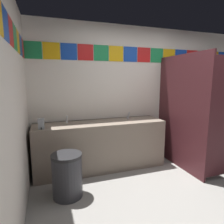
# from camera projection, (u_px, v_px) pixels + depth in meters

# --- Properties ---
(ground_plane) EXTENTS (9.29, 9.29, 0.00)m
(ground_plane) POSITION_uv_depth(u_px,v_px,m) (200.00, 201.00, 2.52)
(ground_plane) COLOR gray
(wall_back) EXTENTS (4.22, 0.09, 2.53)m
(wall_back) POSITION_uv_depth(u_px,v_px,m) (142.00, 94.00, 3.88)
(wall_back) COLOR silver
(wall_back) RESTS_ON ground_plane
(wall_side) EXTENTS (0.09, 3.30, 2.53)m
(wall_side) POSITION_uv_depth(u_px,v_px,m) (4.00, 114.00, 1.62)
(wall_side) COLOR silver
(wall_side) RESTS_ON ground_plane
(vanity_counter) EXTENTS (2.22, 0.58, 0.83)m
(vanity_counter) POSITION_uv_depth(u_px,v_px,m) (101.00, 145.00, 3.42)
(vanity_counter) COLOR gray
(vanity_counter) RESTS_ON ground_plane
(faucet_left) EXTENTS (0.04, 0.10, 0.14)m
(faucet_left) POSITION_uv_depth(u_px,v_px,m) (67.00, 120.00, 3.25)
(faucet_left) COLOR silver
(faucet_left) RESTS_ON vanity_counter
(faucet_right) EXTENTS (0.04, 0.10, 0.14)m
(faucet_right) POSITION_uv_depth(u_px,v_px,m) (128.00, 116.00, 3.60)
(faucet_right) COLOR silver
(faucet_right) RESTS_ON vanity_counter
(soap_dispenser) EXTENTS (0.09, 0.09, 0.16)m
(soap_dispenser) POSITION_uv_depth(u_px,v_px,m) (41.00, 124.00, 2.87)
(soap_dispenser) COLOR gray
(soap_dispenser) RESTS_ON vanity_counter
(stall_divider) EXTENTS (0.92, 1.30, 1.97)m
(stall_divider) POSITION_uv_depth(u_px,v_px,m) (199.00, 114.00, 3.24)
(stall_divider) COLOR #471E23
(stall_divider) RESTS_ON ground_plane
(toilet) EXTENTS (0.39, 0.49, 0.74)m
(toilet) POSITION_uv_depth(u_px,v_px,m) (193.00, 142.00, 3.92)
(toilet) COLOR white
(toilet) RESTS_ON ground_plane
(trash_bin) EXTENTS (0.40, 0.40, 0.59)m
(trash_bin) POSITION_uv_depth(u_px,v_px,m) (67.00, 175.00, 2.59)
(trash_bin) COLOR #333338
(trash_bin) RESTS_ON ground_plane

